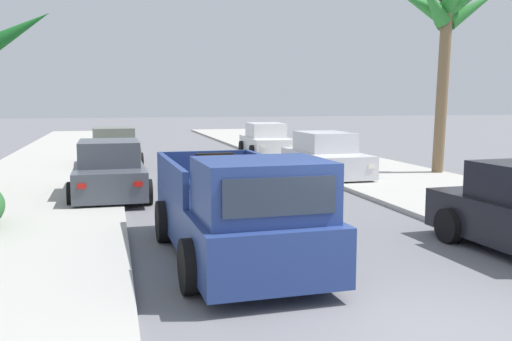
% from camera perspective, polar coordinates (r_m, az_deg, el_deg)
% --- Properties ---
extents(ground_plane, '(160.00, 160.00, 0.00)m').
position_cam_1_polar(ground_plane, '(6.75, 17.21, -15.82)').
color(ground_plane, slate).
extents(sidewalk_left, '(4.78, 60.00, 0.12)m').
position_cam_1_polar(sidewalk_left, '(17.59, -21.28, -1.63)').
color(sidewalk_left, '#B2AFA8').
rests_on(sidewalk_left, ground).
extents(sidewalk_right, '(4.78, 60.00, 0.12)m').
position_cam_1_polar(sidewalk_right, '(19.56, 12.64, -0.46)').
color(sidewalk_right, '#B2AFA8').
rests_on(sidewalk_right, ground).
extents(curb_left, '(0.16, 60.00, 0.10)m').
position_cam_1_polar(curb_left, '(17.49, -18.06, -1.57)').
color(curb_left, silver).
rests_on(curb_left, ground).
extents(curb_right, '(0.16, 60.00, 0.10)m').
position_cam_1_polar(curb_right, '(19.13, 10.00, -0.60)').
color(curb_right, silver).
rests_on(curb_right, ground).
extents(pickup_truck, '(2.34, 5.27, 1.80)m').
position_cam_1_polar(pickup_truck, '(9.11, -2.03, -4.14)').
color(pickup_truck, navy).
rests_on(pickup_truck, ground).
extents(car_left_near, '(2.08, 4.28, 1.54)m').
position_cam_1_polar(car_left_near, '(18.89, 7.02, 1.39)').
color(car_left_near, silver).
rests_on(car_left_near, ground).
extents(car_right_near, '(2.16, 4.32, 1.54)m').
position_cam_1_polar(car_right_near, '(22.71, -14.26, 2.18)').
color(car_right_near, slate).
rests_on(car_right_near, ground).
extents(car_right_mid, '(2.05, 4.27, 1.54)m').
position_cam_1_polar(car_right_mid, '(15.47, -14.62, -0.07)').
color(car_right_mid, '#474C56').
rests_on(car_right_mid, ground).
extents(car_left_far, '(2.16, 4.32, 1.54)m').
position_cam_1_polar(car_left_far, '(26.07, 1.02, 3.02)').
color(car_left_far, silver).
rests_on(car_left_far, ground).
extents(palm_tree_right_fore, '(3.78, 3.46, 6.51)m').
position_cam_1_polar(palm_tree_right_fore, '(20.41, 18.64, 14.51)').
color(palm_tree_right_fore, brown).
rests_on(palm_tree_right_fore, ground).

